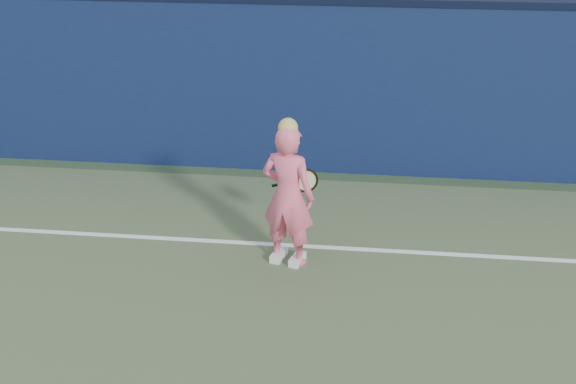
# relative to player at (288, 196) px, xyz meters

# --- Properties ---
(backstop_wall) EXTENTS (24.00, 0.40, 2.50)m
(backstop_wall) POSITION_rel_player_xyz_m (0.60, 2.86, 0.38)
(backstop_wall) COLOR #0D183B
(backstop_wall) RESTS_ON ground
(wall_cap) EXTENTS (24.00, 0.42, 0.10)m
(wall_cap) POSITION_rel_player_xyz_m (0.60, 2.86, 1.68)
(wall_cap) COLOR black
(wall_cap) RESTS_ON backstop_wall
(player) EXTENTS (0.72, 0.57, 1.80)m
(player) POSITION_rel_player_xyz_m (0.00, 0.00, 0.00)
(player) COLOR #F96081
(player) RESTS_ON ground
(racket) EXTENTS (0.57, 0.13, 0.31)m
(racket) POSITION_rel_player_xyz_m (0.13, 0.45, -0.01)
(racket) COLOR black
(racket) RESTS_ON ground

